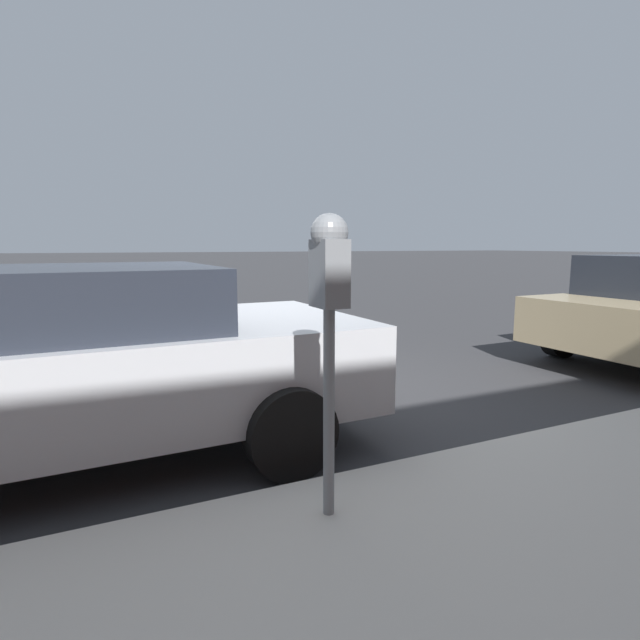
# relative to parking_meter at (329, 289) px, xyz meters

# --- Properties ---
(ground_plane) EXTENTS (220.00, 220.00, 0.00)m
(ground_plane) POSITION_rel_parking_meter_xyz_m (2.60, -0.48, -1.37)
(ground_plane) COLOR #333335
(parking_meter) EXTENTS (0.21, 0.19, 1.59)m
(parking_meter) POSITION_rel_parking_meter_xyz_m (0.00, 0.00, 0.00)
(parking_meter) COLOR gray
(parking_meter) RESTS_ON sidewalk
(car_silver) EXTENTS (2.22, 4.57, 1.44)m
(car_silver) POSITION_rel_parking_meter_xyz_m (1.71, 1.38, -0.60)
(car_silver) COLOR #B7BABF
(car_silver) RESTS_ON ground_plane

